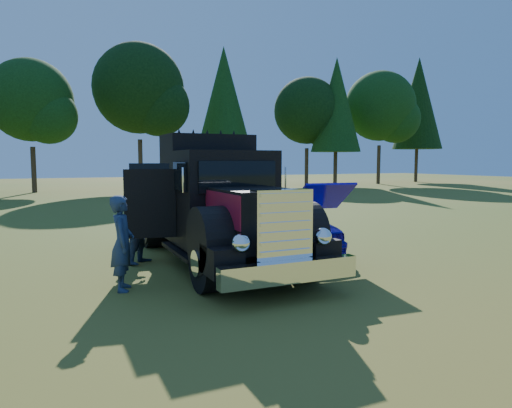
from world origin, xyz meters
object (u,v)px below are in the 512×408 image
object	(u,v)px
diamond_t_truck	(220,209)
spectator_far	(143,226)
hotrod_coupe	(283,222)
spectator_near	(122,243)

from	to	relation	value
diamond_t_truck	spectator_far	world-z (taller)	diamond_t_truck
hotrod_coupe	spectator_near	world-z (taller)	hotrod_coupe
diamond_t_truck	spectator_far	distance (m)	1.82
hotrod_coupe	spectator_near	bearing A→B (deg)	-154.28
diamond_t_truck	hotrod_coupe	world-z (taller)	diamond_t_truck
diamond_t_truck	spectator_near	bearing A→B (deg)	-151.19
hotrod_coupe	spectator_far	world-z (taller)	hotrod_coupe
hotrod_coupe	diamond_t_truck	bearing A→B (deg)	-157.95
diamond_t_truck	spectator_near	size ratio (longest dim) A/B	4.07
hotrod_coupe	spectator_far	distance (m)	3.70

